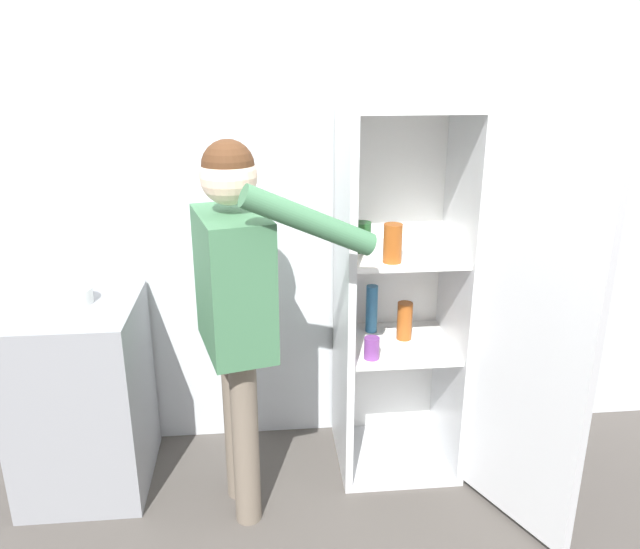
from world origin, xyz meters
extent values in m
cube|color=silver|center=(0.00, 0.98, 1.27)|extent=(7.00, 0.06, 2.55)
cube|color=silver|center=(0.18, 0.65, 0.02)|extent=(0.58, 0.55, 0.04)
cube|color=silver|center=(0.18, 0.65, 1.80)|extent=(0.58, 0.55, 0.04)
cube|color=white|center=(0.18, 0.91, 0.91)|extent=(0.58, 0.03, 1.74)
cube|color=silver|center=(-0.09, 0.65, 0.91)|extent=(0.04, 0.55, 1.74)
cube|color=silver|center=(0.46, 0.65, 0.91)|extent=(0.04, 0.55, 1.74)
cube|color=white|center=(0.18, 0.65, 0.65)|extent=(0.51, 0.48, 0.02)
cube|color=white|center=(0.18, 0.65, 1.12)|extent=(0.51, 0.48, 0.02)
cube|color=silver|center=(0.62, 0.12, 0.91)|extent=(0.29, 0.55, 1.74)
cylinder|color=#1E5123|center=(-0.01, 0.66, 1.21)|extent=(0.09, 0.09, 0.14)
cylinder|color=#9E4C19|center=(0.10, 0.49, 1.22)|extent=(0.08, 0.08, 0.17)
cylinder|color=teal|center=(0.07, 0.79, 0.79)|extent=(0.06, 0.06, 0.25)
cylinder|color=#723884|center=(0.02, 0.49, 0.72)|extent=(0.07, 0.07, 0.11)
cylinder|color=#9E4C19|center=(0.22, 0.69, 0.76)|extent=(0.07, 0.07, 0.19)
cylinder|color=#726656|center=(-0.62, 0.44, 0.41)|extent=(0.12, 0.12, 0.83)
cylinder|color=#726656|center=(-0.57, 0.26, 0.41)|extent=(0.12, 0.12, 0.83)
cube|color=#3F724C|center=(-0.59, 0.35, 1.12)|extent=(0.36, 0.51, 0.58)
sphere|color=beige|center=(-0.59, 0.35, 1.56)|extent=(0.23, 0.23, 0.23)
sphere|color=#4C2D19|center=(-0.59, 0.35, 1.60)|extent=(0.21, 0.21, 0.21)
cylinder|color=#3F724C|center=(-0.65, 0.60, 1.09)|extent=(0.09, 0.09, 0.55)
cylinder|color=#3F724C|center=(-0.29, 0.16, 1.42)|extent=(0.54, 0.22, 0.32)
cube|color=gray|center=(-1.34, 0.62, 0.47)|extent=(0.57, 0.63, 0.93)
cylinder|color=white|center=(-1.34, 0.65, 0.97)|extent=(0.19, 0.19, 0.07)
camera|label=1|loc=(-0.47, -2.09, 2.00)|focal=35.00mm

